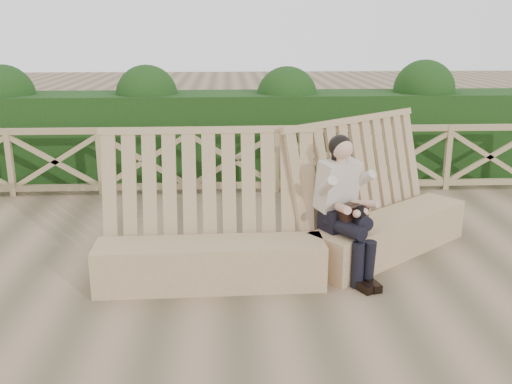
{
  "coord_description": "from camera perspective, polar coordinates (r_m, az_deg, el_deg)",
  "views": [
    {
      "loc": [
        -0.09,
        -5.59,
        2.64
      ],
      "look_at": [
        0.22,
        0.4,
        0.9
      ],
      "focal_mm": 40.0,
      "sensor_mm": 36.0,
      "label": 1
    }
  ],
  "objects": [
    {
      "name": "ground",
      "position": [
        6.18,
        -1.87,
        -9.12
      ],
      "size": [
        60.0,
        60.0,
        0.0
      ],
      "primitive_type": "plane",
      "color": "brown",
      "rests_on": "ground"
    },
    {
      "name": "bench",
      "position": [
        6.47,
        4.77,
        -4.04
      ],
      "size": [
        4.43,
        2.18,
        1.62
      ],
      "rotation": [
        0.0,
        0.0,
        0.39
      ],
      "color": "#957155",
      "rests_on": "ground"
    },
    {
      "name": "woman",
      "position": [
        6.23,
        8.86,
        -1.01
      ],
      "size": [
        0.66,
        0.98,
        1.54
      ],
      "rotation": [
        0.0,
        0.0,
        0.48
      ],
      "color": "black",
      "rests_on": "ground"
    },
    {
      "name": "guardrail",
      "position": [
        9.32,
        -2.34,
        3.24
      ],
      "size": [
        10.1,
        0.09,
        1.1
      ],
      "color": "#958056",
      "rests_on": "ground"
    },
    {
      "name": "hedge",
      "position": [
        10.46,
        -2.43,
        5.77
      ],
      "size": [
        12.0,
        1.2,
        1.5
      ],
      "primitive_type": "cube",
      "color": "black",
      "rests_on": "ground"
    }
  ]
}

